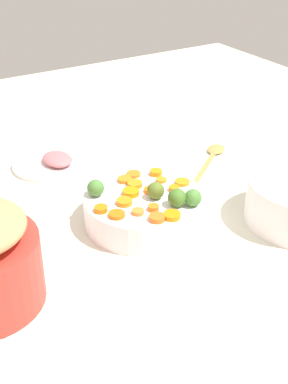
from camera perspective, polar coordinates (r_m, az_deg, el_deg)
The scene contains 25 objects.
tabletop at distance 1.22m, azimuth -1.34°, elevation -3.86°, with size 2.40×2.40×0.02m, color silver.
serving_bowl_carrots at distance 1.20m, azimuth -0.00°, elevation -1.87°, with size 0.28×0.28×0.07m, color white.
carrot_slice_0 at distance 1.20m, azimuth 0.78°, elevation 0.24°, with size 0.03×0.03×0.01m, color orange.
carrot_slice_1 at distance 1.27m, azimuth -1.16°, elevation 1.98°, with size 0.04×0.04×0.01m, color orange.
carrot_slice_2 at distance 1.11m, azimuth -3.02°, elevation -2.50°, with size 0.04×0.04×0.01m, color orange.
carrot_slice_3 at distance 1.22m, azimuth -1.01°, elevation 0.85°, with size 0.04×0.04×0.01m, color orange.
carrot_slice_4 at distance 1.24m, azimuth -2.12°, elevation 1.38°, with size 0.03×0.03×0.01m, color orange.
carrot_slice_5 at distance 1.23m, azimuth 4.22°, elevation 1.09°, with size 0.03×0.03×0.01m, color orange.
carrot_slice_6 at distance 1.15m, azimuth -2.17°, elevation -1.08°, with size 0.04×0.04×0.01m, color orange.
carrot_slice_7 at distance 1.09m, azimuth 1.28°, elevation -2.92°, with size 0.03×0.03×0.01m, color orange.
carrot_slice_8 at distance 1.13m, azimuth -4.77°, elevation -1.87°, with size 0.03×0.03×0.01m, color orange.
carrot_slice_9 at distance 1.27m, azimuth 1.33°, elevation 2.15°, with size 0.03×0.03×0.01m, color orange.
carrot_slice_10 at distance 1.13m, azimuth 1.04°, elevation -1.75°, with size 0.02×0.02×0.01m, color orange.
carrot_slice_11 at distance 1.12m, azimuth -0.68°, elevation -2.20°, with size 0.03×0.03×0.01m, color orange.
carrot_slice_12 at distance 1.24m, azimuth 1.94°, elevation 1.33°, with size 0.02×0.02×0.01m, color orange.
carrot_slice_13 at distance 1.20m, azimuth 3.33°, elevation 0.38°, with size 0.02×0.02×0.01m, color orange.
carrot_slice_14 at distance 1.18m, azimuth -1.46°, elevation -0.04°, with size 0.04×0.04×0.01m, color orange.
carrot_slice_15 at distance 1.10m, azimuth 3.10°, elevation -2.59°, with size 0.04×0.04×0.01m, color orange.
brussels_sprout_0 at distance 1.14m, azimuth 3.65°, elevation -0.63°, with size 0.04×0.04×0.04m, color #467528.
brussels_sprout_1 at distance 1.18m, azimuth -5.34°, elevation 0.45°, with size 0.04×0.04×0.04m, color #4A8339.
brussels_sprout_2 at distance 1.16m, azimuth 1.30°, elevation 0.17°, with size 0.04×0.04×0.04m, color #5A7327.
brussels_sprout_3 at distance 1.14m, azimuth 5.41°, elevation -0.63°, with size 0.04×0.04×0.04m, color #4B8437.
wooden_spoon at distance 1.52m, azimuth 7.41°, elevation 3.86°, with size 0.21×0.27×0.01m.
ham_plate at distance 1.49m, azimuth -10.20°, elevation 3.11°, with size 0.22×0.22×0.01m, color white.
ham_slice_main at distance 1.47m, azimuth -9.52°, elevation 3.59°, with size 0.10×0.08×0.03m, color #C26C71.
Camera 1 is at (-0.88, 0.50, 0.69)m, focal length 48.50 mm.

